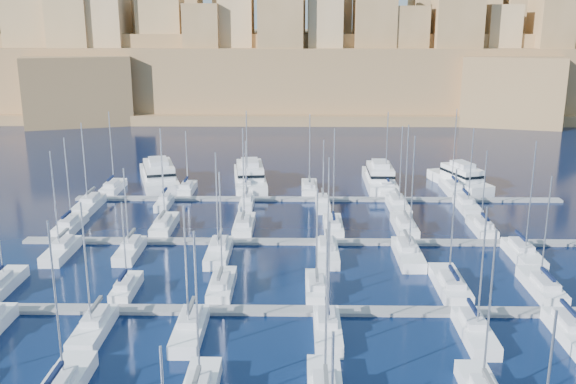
{
  "coord_description": "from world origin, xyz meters",
  "views": [
    {
      "loc": [
        -3.47,
        -75.0,
        30.5
      ],
      "look_at": [
        -4.74,
        6.0,
        8.52
      ],
      "focal_mm": 40.0,
      "sensor_mm": 36.0,
      "label": 1
    }
  ],
  "objects_px": {
    "motor_yacht_c": "(380,178)",
    "motor_yacht_d": "(460,179)",
    "motor_yacht_a": "(159,175)",
    "motor_yacht_b": "(250,176)"
  },
  "relations": [
    {
      "from": "motor_yacht_c",
      "to": "motor_yacht_d",
      "type": "distance_m",
      "value": 14.91
    },
    {
      "from": "motor_yacht_a",
      "to": "motor_yacht_d",
      "type": "height_order",
      "value": "same"
    },
    {
      "from": "motor_yacht_a",
      "to": "motor_yacht_b",
      "type": "relative_size",
      "value": 1.09
    },
    {
      "from": "motor_yacht_b",
      "to": "motor_yacht_d",
      "type": "relative_size",
      "value": 1.17
    },
    {
      "from": "motor_yacht_a",
      "to": "motor_yacht_b",
      "type": "bearing_deg",
      "value": -2.15
    },
    {
      "from": "motor_yacht_a",
      "to": "motor_yacht_d",
      "type": "distance_m",
      "value": 56.72
    },
    {
      "from": "motor_yacht_c",
      "to": "motor_yacht_d",
      "type": "height_order",
      "value": "same"
    },
    {
      "from": "motor_yacht_b",
      "to": "motor_yacht_d",
      "type": "xyz_separation_m",
      "value": [
        39.28,
        -1.39,
        -0.0
      ]
    },
    {
      "from": "motor_yacht_a",
      "to": "motor_yacht_c",
      "type": "xyz_separation_m",
      "value": [
        41.78,
        -1.49,
        0.0
      ]
    },
    {
      "from": "motor_yacht_c",
      "to": "motor_yacht_d",
      "type": "relative_size",
      "value": 1.03
    }
  ]
}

